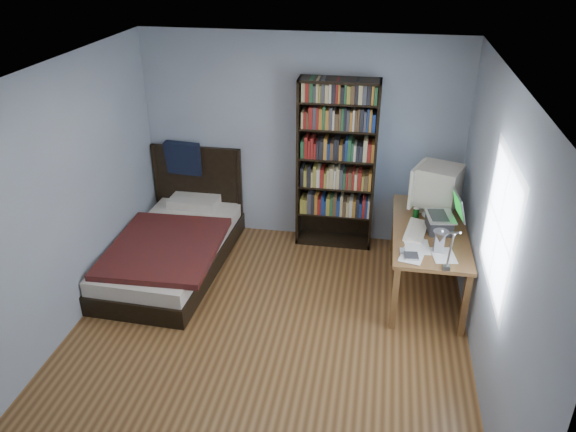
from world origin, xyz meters
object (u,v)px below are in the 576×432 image
object	(u,v)px
crt_monitor	(436,186)
soda_can	(416,213)
laptop	(441,221)
desk_lamp	(442,240)
keyboard	(416,231)
speaker	(439,243)
bookshelf	(336,166)
desk	(425,235)
bed	(175,244)

from	to	relation	value
crt_monitor	soda_can	distance (m)	0.38
laptop	desk_lamp	world-z (taller)	desk_lamp
laptop	keyboard	world-z (taller)	laptop
laptop	speaker	size ratio (longest dim) A/B	2.42
speaker	desk_lamp	bearing A→B (deg)	-90.95
desk_lamp	keyboard	size ratio (longest dim) A/B	1.30
laptop	bookshelf	distance (m)	1.47
crt_monitor	desk	bearing A→B (deg)	177.34
desk_lamp	bed	size ratio (longest dim) A/B	0.28
speaker	laptop	bearing A→B (deg)	89.19
speaker	bed	world-z (taller)	bed
laptop	soda_can	world-z (taller)	laptop
crt_monitor	speaker	size ratio (longest dim) A/B	3.35
keyboard	soda_can	world-z (taller)	soda_can
crt_monitor	speaker	distance (m)	0.92
crt_monitor	bed	world-z (taller)	crt_monitor
desk	bed	distance (m)	2.85
laptop	crt_monitor	bearing A→B (deg)	95.75
laptop	speaker	bearing A→B (deg)	-95.89
keyboard	bed	bearing A→B (deg)	-172.36
keyboard	speaker	distance (m)	0.42
desk	speaker	bearing A→B (deg)	-86.47
bookshelf	bed	xyz separation A→B (m)	(-1.76, -0.81, -0.77)
soda_can	desk	bearing A→B (deg)	57.59
laptop	soda_can	xyz separation A→B (m)	(-0.24, 0.25, -0.06)
desk	bookshelf	xyz separation A→B (m)	(-1.06, 0.41, 0.61)
laptop	soda_can	bearing A→B (deg)	133.51
soda_can	bed	xyz separation A→B (m)	(-2.68, -0.18, -0.54)
speaker	desk	bearing A→B (deg)	98.60
desk	crt_monitor	world-z (taller)	crt_monitor
crt_monitor	laptop	distance (m)	0.51
crt_monitor	bed	xyz separation A→B (m)	(-2.87, -0.40, -0.78)
crt_monitor	bed	distance (m)	3.00
bookshelf	laptop	bearing A→B (deg)	-37.25
desk	keyboard	distance (m)	0.65
desk_lamp	crt_monitor	bearing A→B (deg)	87.50
speaker	soda_can	xyz separation A→B (m)	(-0.20, 0.67, -0.03)
keyboard	bookshelf	xyz separation A→B (m)	(-0.91, 0.95, 0.27)
desk	keyboard	size ratio (longest dim) A/B	3.28
desk_lamp	soda_can	bearing A→B (deg)	95.12
desk_lamp	speaker	xyz separation A→B (m)	(0.07, 0.70, -0.42)
crt_monitor	speaker	world-z (taller)	crt_monitor
soda_can	keyboard	bearing A→B (deg)	-91.05
laptop	desk_lamp	bearing A→B (deg)	-95.97
laptop	desk	bearing A→B (deg)	101.74
bookshelf	bed	distance (m)	2.09
desk_lamp	bookshelf	world-z (taller)	bookshelf
laptop	desk_lamp	size ratio (longest dim) A/B	0.68
crt_monitor	laptop	xyz separation A→B (m)	(0.05, -0.47, -0.18)
desk	laptop	world-z (taller)	laptop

